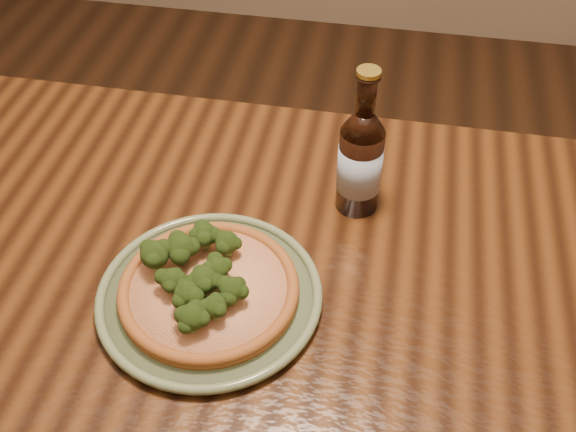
% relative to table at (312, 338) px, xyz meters
% --- Properties ---
extents(table, '(1.60, 0.90, 0.75)m').
position_rel_table_xyz_m(table, '(0.00, 0.00, 0.00)').
color(table, '#42230E').
rests_on(table, ground).
extents(plate, '(0.32, 0.32, 0.02)m').
position_rel_table_xyz_m(plate, '(-0.14, -0.03, 0.10)').
color(plate, '#63714E').
rests_on(plate, table).
extents(pizza, '(0.25, 0.25, 0.07)m').
position_rel_table_xyz_m(pizza, '(-0.15, -0.03, 0.12)').
color(pizza, '#935221').
rests_on(pizza, plate).
extents(beer_bottle, '(0.07, 0.07, 0.25)m').
position_rel_table_xyz_m(beer_bottle, '(0.04, 0.21, 0.19)').
color(beer_bottle, black).
rests_on(beer_bottle, table).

